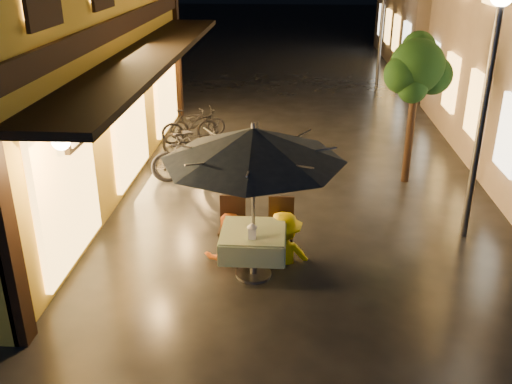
# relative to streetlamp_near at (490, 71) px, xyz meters

# --- Properties ---
(ground) EXTENTS (90.00, 90.00, 0.00)m
(ground) POSITION_rel_streetlamp_near_xyz_m (-3.00, -2.00, -2.92)
(ground) COLOR black
(ground) RESTS_ON ground
(west_building) EXTENTS (5.90, 11.40, 7.40)m
(west_building) POSITION_rel_streetlamp_near_xyz_m (-8.72, 2.00, 0.79)
(west_building) COLOR gold
(west_building) RESTS_ON ground
(street_tree) EXTENTS (1.43, 1.20, 3.15)m
(street_tree) POSITION_rel_streetlamp_near_xyz_m (-0.59, 2.51, -0.50)
(street_tree) COLOR black
(street_tree) RESTS_ON ground
(streetlamp_near) EXTENTS (0.36, 0.36, 4.23)m
(streetlamp_near) POSITION_rel_streetlamp_near_xyz_m (0.00, 0.00, 0.00)
(streetlamp_near) COLOR #59595E
(streetlamp_near) RESTS_ON ground
(streetlamp_far) EXTENTS (0.36, 0.36, 4.23)m
(streetlamp_far) POSITION_rel_streetlamp_near_xyz_m (0.00, 12.00, 0.00)
(streetlamp_far) COLOR #59595E
(streetlamp_far) RESTS_ON ground
(cafe_table) EXTENTS (0.99, 0.99, 0.78)m
(cafe_table) POSITION_rel_streetlamp_near_xyz_m (-3.62, -1.56, -2.33)
(cafe_table) COLOR #59595E
(cafe_table) RESTS_ON ground
(patio_umbrella) EXTENTS (2.69, 2.69, 2.46)m
(patio_umbrella) POSITION_rel_streetlamp_near_xyz_m (-3.62, -1.56, -0.77)
(patio_umbrella) COLOR #59595E
(patio_umbrella) RESTS_ON ground
(cafe_chair_left) EXTENTS (0.42, 0.42, 0.97)m
(cafe_chair_left) POSITION_rel_streetlamp_near_xyz_m (-4.02, -0.83, -2.38)
(cafe_chair_left) COLOR black
(cafe_chair_left) RESTS_ON ground
(cafe_chair_right) EXTENTS (0.42, 0.42, 0.97)m
(cafe_chair_right) POSITION_rel_streetlamp_near_xyz_m (-3.22, -0.83, -2.38)
(cafe_chair_right) COLOR black
(cafe_chair_right) RESTS_ON ground
(table_lantern) EXTENTS (0.16, 0.16, 0.25)m
(table_lantern) POSITION_rel_streetlamp_near_xyz_m (-3.62, -1.82, -2.00)
(table_lantern) COLOR white
(table_lantern) RESTS_ON cafe_table
(person_orange) EXTENTS (0.88, 0.76, 1.54)m
(person_orange) POSITION_rel_streetlamp_near_xyz_m (-4.09, -1.04, -2.15)
(person_orange) COLOR #BA5318
(person_orange) RESTS_ON ground
(person_yellow) EXTENTS (1.15, 0.80, 1.62)m
(person_yellow) POSITION_rel_streetlamp_near_xyz_m (-3.17, -1.05, -2.11)
(person_yellow) COLOR #FFD700
(person_yellow) RESTS_ON ground
(bicycle_0) EXTENTS (1.84, 0.79, 0.94)m
(bicycle_0) POSITION_rel_streetlamp_near_xyz_m (-5.18, 2.13, -2.45)
(bicycle_0) COLOR black
(bicycle_0) RESTS_ON ground
(bicycle_1) EXTENTS (1.89, 0.98, 1.09)m
(bicycle_1) POSITION_rel_streetlamp_near_xyz_m (-5.20, 2.25, -2.37)
(bicycle_1) COLOR black
(bicycle_1) RESTS_ON ground
(bicycle_2) EXTENTS (1.92, 1.04, 0.96)m
(bicycle_2) POSITION_rel_streetlamp_near_xyz_m (-5.31, 3.52, -2.44)
(bicycle_2) COLOR black
(bicycle_2) RESTS_ON ground
(bicycle_3) EXTENTS (1.56, 0.95, 0.91)m
(bicycle_3) POSITION_rel_streetlamp_near_xyz_m (-5.70, 4.79, -2.46)
(bicycle_3) COLOR black
(bicycle_3) RESTS_ON ground
(bicycle_4) EXTENTS (1.59, 1.08, 0.79)m
(bicycle_4) POSITION_rel_streetlamp_near_xyz_m (-5.58, 5.23, -2.52)
(bicycle_4) COLOR black
(bicycle_4) RESTS_ON ground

